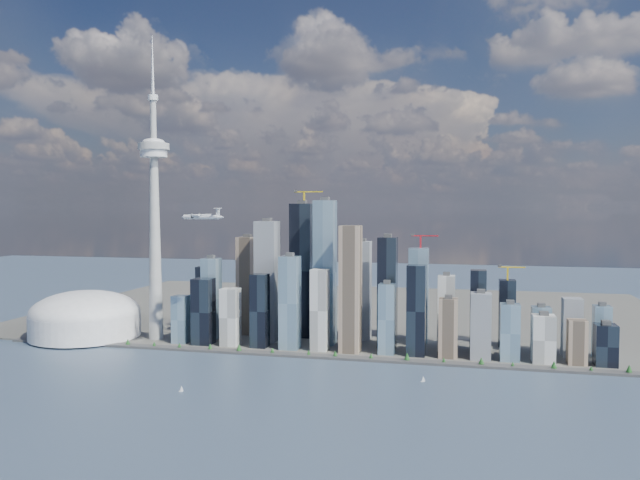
% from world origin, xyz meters
% --- Properties ---
extents(ground, '(4000.00, 4000.00, 0.00)m').
position_xyz_m(ground, '(0.00, 0.00, 0.00)').
color(ground, '#34445B').
rests_on(ground, ground).
extents(seawall, '(1100.00, 22.00, 4.00)m').
position_xyz_m(seawall, '(0.00, 250.00, 2.00)').
color(seawall, '#383838').
rests_on(seawall, ground).
extents(land, '(1400.00, 900.00, 3.00)m').
position_xyz_m(land, '(0.00, 700.00, 1.50)').
color(land, '#4C4C47').
rests_on(land, ground).
extents(shoreline_trees, '(960.53, 7.20, 8.80)m').
position_xyz_m(shoreline_trees, '(0.00, 250.00, 8.78)').
color(shoreline_trees, '#3F2D1E').
rests_on(shoreline_trees, seawall).
extents(skyscraper_cluster, '(736.00, 142.00, 274.91)m').
position_xyz_m(skyscraper_cluster, '(59.61, 336.81, 85.67)').
color(skyscraper_cluster, black).
rests_on(skyscraper_cluster, land).
extents(needle_tower, '(56.00, 56.00, 550.50)m').
position_xyz_m(needle_tower, '(-300.00, 310.00, 235.84)').
color(needle_tower, '#989793').
rests_on(needle_tower, land).
extents(dome_stadium, '(200.00, 200.00, 86.00)m').
position_xyz_m(dome_stadium, '(-440.00, 300.00, 39.44)').
color(dome_stadium, silver).
rests_on(dome_stadium, land).
extents(airplane, '(74.49, 65.80, 18.18)m').
position_xyz_m(airplane, '(-159.28, 203.26, 230.48)').
color(airplane, silver).
rests_on(airplane, ground).
extents(sailboat_west, '(6.27, 3.29, 8.76)m').
position_xyz_m(sailboat_west, '(-112.54, 25.89, 2.81)').
color(sailboat_west, white).
rests_on(sailboat_west, ground).
extents(sailboat_east, '(6.34, 2.79, 8.76)m').
position_xyz_m(sailboat_east, '(197.67, 146.64, 2.81)').
color(sailboat_east, white).
rests_on(sailboat_east, ground).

